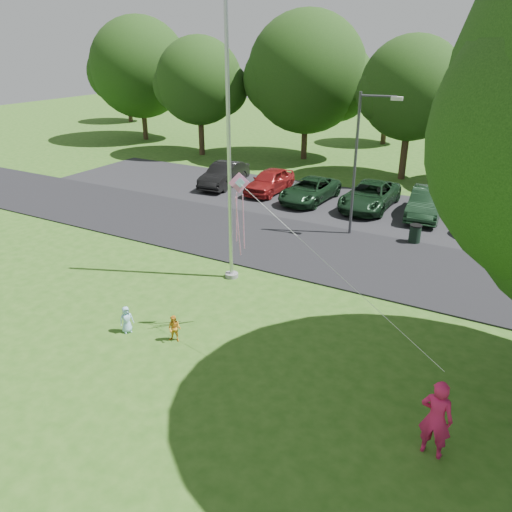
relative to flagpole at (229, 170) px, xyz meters
The scene contains 12 objects.
ground 7.39m from the flagpole, 55.01° to the right, with size 120.00×120.00×0.00m, color #2B5917.
park_road 6.73m from the flagpole, 48.81° to the left, with size 60.00×6.00×0.06m, color black.
parking_strip 11.82m from the flagpole, 71.57° to the left, with size 42.00×7.00×0.06m, color black.
flagpole is the anchor object (origin of this frame).
street_lamp 7.14m from the flagpole, 68.21° to the left, with size 1.79×0.47×6.37m.
trash_can 9.47m from the flagpole, 52.57° to the left, with size 0.55×0.55×0.87m.
tree_row 19.95m from the flagpole, 75.18° to the left, with size 64.35×11.94×10.88m.
parked_cars 11.81m from the flagpole, 68.68° to the left, with size 23.21×5.29×1.47m.
woman 10.57m from the flagpole, 32.46° to the right, with size 0.70×0.46×1.91m, color #CE1B57.
child_yellow 5.99m from the flagpole, 79.51° to the right, with size 0.42×0.32×0.86m, color orange.
child_blue 6.21m from the flagpole, 98.80° to the right, with size 0.43×0.28×0.88m, color #98CEE9.
kite 3.91m from the flagpole, 52.22° to the right, with size 6.53×2.65×2.84m.
Camera 1 is at (5.72, -9.56, 8.37)m, focal length 35.00 mm.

